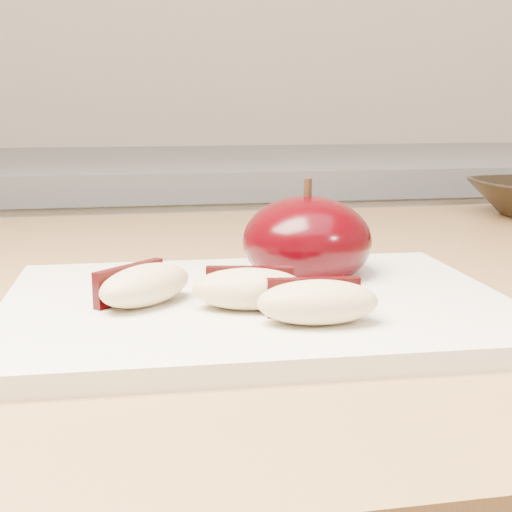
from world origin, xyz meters
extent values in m
cube|color=silver|center=(0.00, 1.20, 0.45)|extent=(2.40, 0.60, 0.90)
cube|color=slate|center=(0.00, 1.20, 0.92)|extent=(2.40, 0.62, 0.04)
cube|color=#9B7343|center=(0.00, 0.50, 0.88)|extent=(1.64, 0.64, 0.04)
cube|color=silver|center=(-0.06, 0.39, 0.91)|extent=(0.30, 0.23, 0.01)
ellipsoid|color=black|center=(-0.01, 0.45, 0.93)|extent=(0.09, 0.09, 0.06)
cylinder|color=black|center=(-0.01, 0.45, 0.97)|extent=(0.01, 0.01, 0.01)
ellipsoid|color=tan|center=(-0.12, 0.39, 0.92)|extent=(0.07, 0.07, 0.02)
cube|color=black|center=(-0.13, 0.40, 0.92)|extent=(0.04, 0.04, 0.02)
ellipsoid|color=tan|center=(-0.07, 0.37, 0.92)|extent=(0.07, 0.04, 0.02)
cube|color=black|center=(-0.06, 0.38, 0.92)|extent=(0.05, 0.02, 0.02)
ellipsoid|color=tan|center=(-0.04, 0.34, 0.92)|extent=(0.07, 0.04, 0.02)
cube|color=black|center=(-0.03, 0.35, 0.92)|extent=(0.05, 0.01, 0.02)
camera|label=1|loc=(-0.14, -0.01, 1.02)|focal=50.00mm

